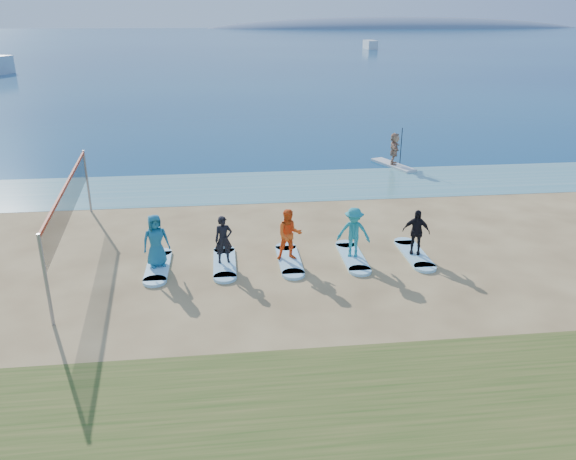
{
  "coord_description": "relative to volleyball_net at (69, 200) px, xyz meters",
  "views": [
    {
      "loc": [
        -1.2,
        -14.3,
        7.46
      ],
      "look_at": [
        0.7,
        2.0,
        1.1
      ],
      "focal_mm": 35.0,
      "sensor_mm": 36.0,
      "label": 1
    }
  ],
  "objects": [
    {
      "name": "student_1",
      "position": [
        4.84,
        -1.3,
        -1.05
      ],
      "size": [
        0.61,
        0.45,
        1.53
      ],
      "primitive_type": "imported",
      "rotation": [
        0.0,
        0.0,
        0.17
      ],
      "color": "black",
      "rests_on": "surfboard_1"
    },
    {
      "name": "paddleboard",
      "position": [
        13.73,
        10.05,
        -1.84
      ],
      "size": [
        1.74,
        3.05,
        0.12
      ],
      "primitive_type": "cube",
      "rotation": [
        0.0,
        0.0,
        0.37
      ],
      "color": "silver",
      "rests_on": "ground"
    },
    {
      "name": "student_2",
      "position": [
        6.91,
        -1.3,
        -0.98
      ],
      "size": [
        0.83,
        0.65,
        1.67
      ],
      "primitive_type": "imported",
      "rotation": [
        0.0,
        0.0,
        0.03
      ],
      "color": "#FB5B1A",
      "rests_on": "surfboard_2"
    },
    {
      "name": "volleyball_net",
      "position": [
        0.0,
        0.0,
        0.0
      ],
      "size": [
        0.96,
        9.05,
        2.5
      ],
      "rotation": [
        0.0,
        0.0,
        0.1
      ],
      "color": "gray",
      "rests_on": "ground"
    },
    {
      "name": "shallow_water",
      "position": [
        6.16,
        7.17,
        -1.9
      ],
      "size": [
        600.0,
        600.0,
        0.0
      ],
      "primitive_type": "plane",
      "color": "teal",
      "rests_on": "ground"
    },
    {
      "name": "surfboard_0",
      "position": [
        2.77,
        -1.3,
        -1.86
      ],
      "size": [
        0.7,
        2.2,
        0.09
      ],
      "primitive_type": "cube",
      "color": "#A4E4FF",
      "rests_on": "ground"
    },
    {
      "name": "student_0",
      "position": [
        2.77,
        -1.3,
        -0.98
      ],
      "size": [
        0.95,
        0.77,
        1.67
      ],
      "primitive_type": "imported",
      "rotation": [
        0.0,
        0.0,
        0.34
      ],
      "color": "#1D6B8D",
      "rests_on": "surfboard_0"
    },
    {
      "name": "student_3",
      "position": [
        8.99,
        -1.3,
        -0.99
      ],
      "size": [
        1.19,
        0.9,
        1.64
      ],
      "primitive_type": "imported",
      "rotation": [
        0.0,
        0.0,
        -0.3
      ],
      "color": "teal",
      "rests_on": "surfboard_3"
    },
    {
      "name": "boat_offshore_b",
      "position": [
        38.51,
        111.06,
        -1.9
      ],
      "size": [
        2.31,
        6.81,
        1.83
      ],
      "primitive_type": "cube",
      "rotation": [
        0.0,
        0.0,
        -0.04
      ],
      "color": "silver",
      "rests_on": "ground"
    },
    {
      "name": "surfboard_2",
      "position": [
        6.91,
        -1.3,
        -1.86
      ],
      "size": [
        0.7,
        2.2,
        0.09
      ],
      "primitive_type": "cube",
      "color": "#A4E4FF",
      "rests_on": "ground"
    },
    {
      "name": "paddleboarder",
      "position": [
        13.73,
        10.05,
        -0.97
      ],
      "size": [
        0.93,
        1.58,
        1.62
      ],
      "primitive_type": "imported",
      "rotation": [
        0.0,
        0.0,
        1.25
      ],
      "color": "tan",
      "rests_on": "paddleboard"
    },
    {
      "name": "surfboard_4",
      "position": [
        11.06,
        -1.3,
        -1.86
      ],
      "size": [
        0.7,
        2.2,
        0.09
      ],
      "primitive_type": "cube",
      "color": "#A4E4FF",
      "rests_on": "ground"
    },
    {
      "name": "island_ridge",
      "position": [
        101.16,
        296.67,
        -1.9
      ],
      "size": [
        220.0,
        56.0,
        18.0
      ],
      "primitive_type": "ellipsoid",
      "color": "slate",
      "rests_on": "ground"
    },
    {
      "name": "student_4",
      "position": [
        11.06,
        -1.3,
        -1.07
      ],
      "size": [
        0.95,
        0.65,
        1.49
      ],
      "primitive_type": "imported",
      "rotation": [
        0.0,
        0.0,
        -0.37
      ],
      "color": "black",
      "rests_on": "surfboard_4"
    },
    {
      "name": "surfboard_1",
      "position": [
        4.84,
        -1.3,
        -1.86
      ],
      "size": [
        0.7,
        2.2,
        0.09
      ],
      "primitive_type": "cube",
      "color": "#A4E4FF",
      "rests_on": "ground"
    },
    {
      "name": "ground",
      "position": [
        6.16,
        -3.33,
        -1.9
      ],
      "size": [
        600.0,
        600.0,
        0.0
      ],
      "primitive_type": "plane",
      "color": "tan",
      "rests_on": "ground"
    },
    {
      "name": "surfboard_3",
      "position": [
        8.99,
        -1.3,
        -1.86
      ],
      "size": [
        0.7,
        2.2,
        0.09
      ],
      "primitive_type": "cube",
      "color": "#A4E4FF",
      "rests_on": "ground"
    },
    {
      "name": "ocean",
      "position": [
        6.16,
        156.67,
        -1.9
      ],
      "size": [
        600.0,
        600.0,
        0.0
      ],
      "primitive_type": "plane",
      "color": "navy",
      "rests_on": "ground"
    }
  ]
}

